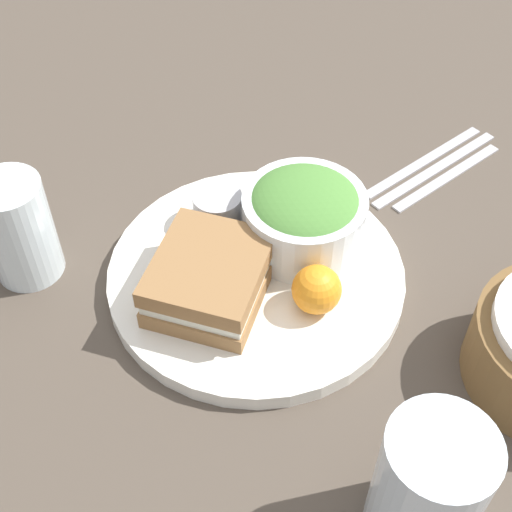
{
  "coord_description": "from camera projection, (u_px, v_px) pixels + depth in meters",
  "views": [
    {
      "loc": [
        0.39,
        0.26,
        0.55
      ],
      "look_at": [
        0.0,
        0.0,
        0.04
      ],
      "focal_mm": 50.0,
      "sensor_mm": 36.0,
      "label": 1
    }
  ],
  "objects": [
    {
      "name": "water_glass",
      "position": [
        18.0,
        229.0,
        0.69
      ],
      "size": [
        0.07,
        0.07,
        0.11
      ],
      "primitive_type": "cylinder",
      "color": "silver",
      "rests_on": "ground_plane"
    },
    {
      "name": "salad_bowl",
      "position": [
        304.0,
        214.0,
        0.71
      ],
      "size": [
        0.12,
        0.12,
        0.07
      ],
      "color": "white",
      "rests_on": "plate"
    },
    {
      "name": "ground_plane",
      "position": [
        256.0,
        281.0,
        0.72
      ],
      "size": [
        4.0,
        4.0,
        0.0
      ],
      "primitive_type": "plane",
      "color": "#4C4238"
    },
    {
      "name": "dressing_cup",
      "position": [
        218.0,
        209.0,
        0.74
      ],
      "size": [
        0.05,
        0.05,
        0.04
      ],
      "primitive_type": "cylinder",
      "color": "#B7B7BC",
      "rests_on": "plate"
    },
    {
      "name": "knife",
      "position": [
        436.0,
        168.0,
        0.83
      ],
      "size": [
        0.19,
        0.07,
        0.01
      ],
      "primitive_type": "cube",
      "rotation": [
        0.0,
        0.0,
        2.84
      ],
      "color": "#B2B2B7",
      "rests_on": "ground_plane"
    },
    {
      "name": "drink_glass",
      "position": [
        428.0,
        488.0,
        0.51
      ],
      "size": [
        0.08,
        0.08,
        0.13
      ],
      "primitive_type": "cylinder",
      "color": "silver",
      "rests_on": "ground_plane"
    },
    {
      "name": "orange_wedge",
      "position": [
        317.0,
        290.0,
        0.66
      ],
      "size": [
        0.05,
        0.05,
        0.05
      ],
      "primitive_type": "sphere",
      "color": "orange",
      "rests_on": "plate"
    },
    {
      "name": "spoon",
      "position": [
        448.0,
        176.0,
        0.82
      ],
      "size": [
        0.17,
        0.06,
        0.01
      ],
      "primitive_type": "cube",
      "rotation": [
        0.0,
        0.0,
        2.84
      ],
      "color": "#B2B2B7",
      "rests_on": "ground_plane"
    },
    {
      "name": "sandwich",
      "position": [
        210.0,
        278.0,
        0.67
      ],
      "size": [
        0.14,
        0.13,
        0.05
      ],
      "color": "olive",
      "rests_on": "plate"
    },
    {
      "name": "fork",
      "position": [
        424.0,
        161.0,
        0.84
      ],
      "size": [
        0.19,
        0.07,
        0.01
      ],
      "primitive_type": "cube",
      "rotation": [
        0.0,
        0.0,
        2.84
      ],
      "color": "#B2B2B7",
      "rests_on": "ground_plane"
    },
    {
      "name": "plate",
      "position": [
        256.0,
        275.0,
        0.71
      ],
      "size": [
        0.29,
        0.29,
        0.02
      ],
      "primitive_type": "cylinder",
      "color": "white",
      "rests_on": "ground_plane"
    }
  ]
}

